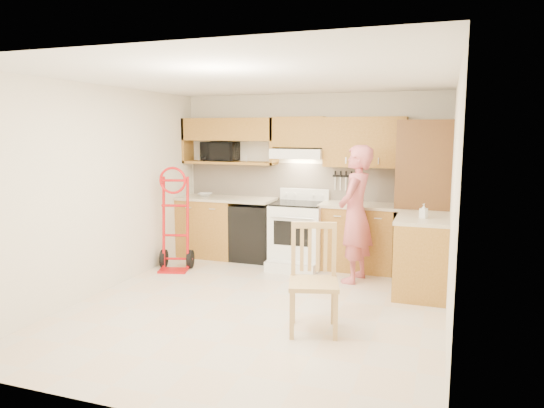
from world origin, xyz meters
The scene contains 28 objects.
floor centered at (0.00, 0.00, -0.01)m, with size 4.00×4.50×0.02m, color beige.
ceiling centered at (0.00, 0.00, 2.51)m, with size 4.00×4.50×0.02m, color white.
wall_back centered at (0.00, 2.26, 1.25)m, with size 4.00×0.02×2.50m, color beige.
wall_front centered at (0.00, -2.26, 1.25)m, with size 4.00×0.02×2.50m, color beige.
wall_left centered at (-2.01, 0.00, 1.25)m, with size 0.02×4.50×2.50m, color beige.
wall_right centered at (2.01, 0.00, 1.25)m, with size 0.02×4.50×2.50m, color beige.
backsplash centered at (0.00, 2.23, 1.20)m, with size 3.92×0.03×0.55m, color beige.
lower_cab_left centered at (-1.55, 1.95, 0.45)m, with size 0.90×0.60×0.90m, color #AA7A37.
dishwasher centered at (-0.80, 1.95, 0.42)m, with size 0.60×0.60×0.85m, color black.
lower_cab_right centered at (0.83, 1.95, 0.45)m, with size 1.14×0.60×0.90m, color #AA7A37.
countertop_left centered at (-1.25, 1.95, 0.92)m, with size 1.50×0.63×0.04m, color beige.
countertop_right centered at (0.83, 1.95, 0.92)m, with size 1.14×0.63×0.04m, color beige.
cab_return_right centered at (1.70, 1.15, 0.45)m, with size 0.60×1.00×0.90m, color #AA7A37.
countertop_return centered at (1.70, 1.15, 0.92)m, with size 0.63×1.00×0.04m, color beige.
pantry_tall centered at (1.65, 1.95, 1.05)m, with size 0.70×0.60×2.10m, color #54321D.
upper_cab_left centered at (-1.25, 2.08, 1.98)m, with size 1.50×0.33×0.34m, color #AA7A37.
upper_shelf_mw centered at (-1.25, 2.08, 1.47)m, with size 1.50×0.33×0.04m, color #AA7A37.
upper_cab_center centered at (-0.12, 2.08, 1.94)m, with size 0.76×0.33×0.44m, color #AA7A37.
upper_cab_right centered at (0.83, 2.08, 1.80)m, with size 1.14×0.33×0.70m, color #AA7A37.
range_hood centered at (-0.12, 2.02, 1.63)m, with size 0.76×0.46×0.14m, color white.
knife_strip centered at (0.55, 2.21, 1.24)m, with size 0.40×0.05×0.29m, color black, non-canonical shape.
microwave centered at (-1.41, 2.08, 1.64)m, with size 0.54×0.37×0.30m, color black.
range centered at (-0.06, 1.77, 0.55)m, with size 0.75×0.98×1.10m, color white, non-canonical shape.
person centered at (0.85, 1.35, 0.89)m, with size 0.65×0.43×1.78m, color #C96068.
hand_truck centered at (-1.65, 1.04, 0.66)m, with size 0.52×0.48×1.32m, color red, non-canonical shape.
dining_chair centered at (0.76, -0.45, 0.53)m, with size 0.47×0.52×1.06m, color tan, non-canonical shape.
soap_bottle centered at (1.70, 1.05, 1.03)m, with size 0.08×0.08×0.17m, color white.
bowl centered at (-1.62, 1.95, 0.97)m, with size 0.22×0.22×0.05m, color white.
Camera 1 is at (1.92, -4.99, 1.96)m, focal length 32.85 mm.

